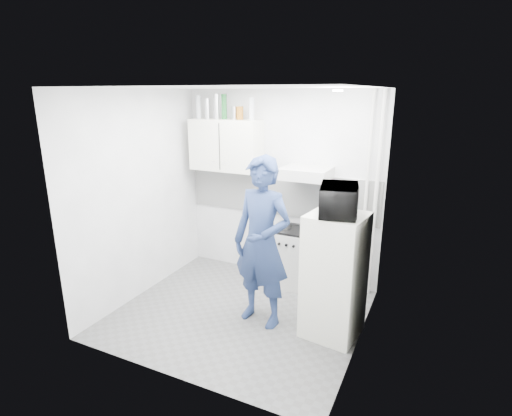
% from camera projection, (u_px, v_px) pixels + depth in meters
% --- Properties ---
extents(floor, '(2.80, 2.80, 0.00)m').
position_uv_depth(floor, '(239.00, 313.00, 4.79)').
color(floor, '#535350').
rests_on(floor, ground).
extents(ceiling, '(2.80, 2.80, 0.00)m').
position_uv_depth(ceiling, '(236.00, 87.00, 4.07)').
color(ceiling, white).
rests_on(ceiling, wall_back).
extents(wall_back, '(2.80, 0.00, 2.80)m').
position_uv_depth(wall_back, '(280.00, 187.00, 5.51)').
color(wall_back, white).
rests_on(wall_back, floor).
extents(wall_left, '(0.00, 2.60, 2.60)m').
position_uv_depth(wall_left, '(139.00, 196.00, 5.01)').
color(wall_left, white).
rests_on(wall_left, floor).
extents(wall_right, '(0.00, 2.60, 2.60)m').
position_uv_depth(wall_right, '(366.00, 227.00, 3.85)').
color(wall_right, white).
rests_on(wall_right, floor).
extents(person, '(0.76, 0.56, 1.92)m').
position_uv_depth(person, '(262.00, 243.00, 4.39)').
color(person, navy).
rests_on(person, floor).
extents(stove, '(0.49, 0.49, 0.78)m').
position_uv_depth(stove, '(289.00, 257.00, 5.45)').
color(stove, silver).
rests_on(stove, floor).
extents(fridge, '(0.63, 0.63, 1.36)m').
position_uv_depth(fridge, '(334.00, 276.00, 4.23)').
color(fridge, white).
rests_on(fridge, floor).
extents(stove_top, '(0.47, 0.47, 0.03)m').
position_uv_depth(stove_top, '(290.00, 229.00, 5.33)').
color(stove_top, black).
rests_on(stove_top, stove).
extents(saucepan, '(0.16, 0.16, 0.09)m').
position_uv_depth(saucepan, '(284.00, 225.00, 5.32)').
color(saucepan, silver).
rests_on(saucepan, stove_top).
extents(microwave, '(0.61, 0.48, 0.30)m').
position_uv_depth(microwave, '(339.00, 200.00, 3.99)').
color(microwave, black).
rests_on(microwave, fridge).
extents(bottle_a, '(0.07, 0.07, 0.31)m').
position_uv_depth(bottle_a, '(198.00, 107.00, 5.55)').
color(bottle_a, '#B2B7BC').
rests_on(bottle_a, upper_cabinet).
extents(bottle_b, '(0.07, 0.07, 0.27)m').
position_uv_depth(bottle_b, '(207.00, 109.00, 5.50)').
color(bottle_b, silver).
rests_on(bottle_b, upper_cabinet).
extents(bottle_c, '(0.08, 0.08, 0.33)m').
position_uv_depth(bottle_c, '(216.00, 107.00, 5.43)').
color(bottle_c, silver).
rests_on(bottle_c, upper_cabinet).
extents(bottle_d, '(0.07, 0.07, 0.33)m').
position_uv_depth(bottle_d, '(224.00, 107.00, 5.38)').
color(bottle_d, '#144C1E').
rests_on(bottle_d, upper_cabinet).
extents(canister_a, '(0.07, 0.07, 0.17)m').
position_uv_depth(canister_a, '(234.00, 113.00, 5.34)').
color(canister_a, silver).
rests_on(canister_a, upper_cabinet).
extents(canister_b, '(0.09, 0.09, 0.17)m').
position_uv_depth(canister_b, '(240.00, 113.00, 5.30)').
color(canister_b, brown).
rests_on(canister_b, upper_cabinet).
extents(bottle_e, '(0.07, 0.07, 0.29)m').
position_uv_depth(bottle_e, '(252.00, 109.00, 5.21)').
color(bottle_e, '#B2B7BC').
rests_on(bottle_e, upper_cabinet).
extents(upper_cabinet, '(1.00, 0.35, 0.70)m').
position_uv_depth(upper_cabinet, '(226.00, 145.00, 5.52)').
color(upper_cabinet, white).
rests_on(upper_cabinet, wall_back).
extents(range_hood, '(0.60, 0.50, 0.14)m').
position_uv_depth(range_hood, '(306.00, 173.00, 5.03)').
color(range_hood, silver).
rests_on(range_hood, wall_back).
extents(backsplash, '(2.74, 0.03, 0.60)m').
position_uv_depth(backsplash, '(280.00, 194.00, 5.53)').
color(backsplash, white).
rests_on(backsplash, wall_back).
extents(pipe_a, '(0.05, 0.05, 2.60)m').
position_uv_depth(pipe_a, '(376.00, 198.00, 4.91)').
color(pipe_a, silver).
rests_on(pipe_a, floor).
extents(pipe_b, '(0.04, 0.04, 2.60)m').
position_uv_depth(pipe_b, '(366.00, 197.00, 4.96)').
color(pipe_b, silver).
rests_on(pipe_b, floor).
extents(ceiling_spot_fixture, '(0.10, 0.10, 0.02)m').
position_uv_depth(ceiling_spot_fixture, '(338.00, 90.00, 3.83)').
color(ceiling_spot_fixture, white).
rests_on(ceiling_spot_fixture, ceiling).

